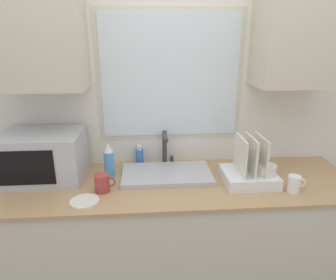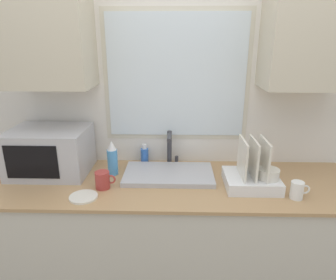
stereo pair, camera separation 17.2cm
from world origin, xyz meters
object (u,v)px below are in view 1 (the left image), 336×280
at_px(spray_bottle, 109,161).
at_px(mug_near_sink, 102,183).
at_px(dish_rack, 251,172).
at_px(faucet, 165,146).
at_px(soap_bottle, 140,156).
at_px(microwave, 43,156).

relative_size(spray_bottle, mug_near_sink, 1.88).
bearing_deg(spray_bottle, dish_rack, -9.73).
distance_m(faucet, dish_rack, 0.58).
relative_size(dish_rack, soap_bottle, 2.17).
xyz_separation_m(faucet, mug_near_sink, (-0.39, -0.34, -0.09)).
relative_size(spray_bottle, soap_bottle, 1.58).
bearing_deg(spray_bottle, microwave, 176.78).
bearing_deg(mug_near_sink, soap_bottle, 60.96).
bearing_deg(dish_rack, microwave, 172.33).
bearing_deg(faucet, dish_rack, -30.82).
height_order(faucet, mug_near_sink, faucet).
distance_m(dish_rack, spray_bottle, 0.88).
height_order(microwave, soap_bottle, microwave).
xyz_separation_m(dish_rack, mug_near_sink, (-0.88, -0.05, -0.02)).
height_order(spray_bottle, soap_bottle, spray_bottle).
relative_size(microwave, dish_rack, 1.56).
distance_m(spray_bottle, soap_bottle, 0.26).
relative_size(faucet, soap_bottle, 1.70).
xyz_separation_m(spray_bottle, soap_bottle, (0.19, 0.18, -0.05)).
relative_size(dish_rack, spray_bottle, 1.37).
height_order(spray_bottle, mug_near_sink, spray_bottle).
bearing_deg(spray_bottle, faucet, 22.12).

